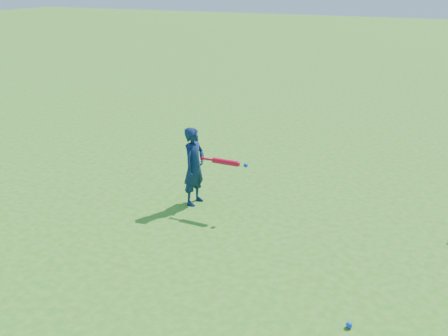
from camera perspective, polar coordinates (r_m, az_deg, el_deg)
name	(u,v)px	position (r m, az deg, el deg)	size (l,w,h in m)	color
ground	(208,219)	(7.32, -1.82, -5.86)	(80.00, 80.00, 0.00)	#2F771C
child	(194,166)	(7.61, -3.42, 0.20)	(0.45, 0.29, 1.22)	#0F1F46
ground_ball_blue	(349,325)	(5.42, 14.10, -17.01)	(0.07, 0.07, 0.07)	blue
bat_swing	(227,162)	(7.27, 0.37, 0.65)	(0.74, 0.09, 0.08)	red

